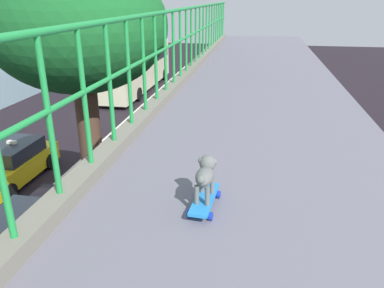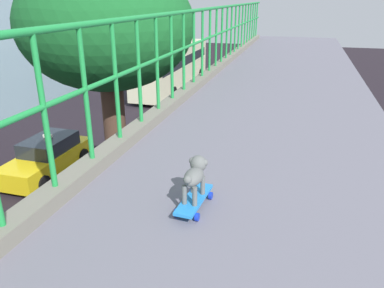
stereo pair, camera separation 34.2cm
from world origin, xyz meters
The scene contains 6 objects.
car_black_fifth centered at (-5.06, 8.59, 0.67)m, with size 1.75×4.40×1.42m.
car_yellow_cab_sixth centered at (-8.20, 12.51, 0.71)m, with size 1.81×4.34×1.63m.
city_bus centered at (-8.18, 28.37, 1.88)m, with size 2.53×11.70×3.32m.
roadside_tree_mid centered at (-2.64, 8.19, 6.19)m, with size 3.79×3.79×7.72m.
toy_skateboard centered at (0.82, 2.97, 5.48)m, with size 0.21×0.51×0.08m.
small_dog centered at (0.82, 2.99, 5.69)m, with size 0.15×0.35×0.31m.
Camera 1 is at (1.15, 0.54, 6.90)m, focal length 34.90 mm.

